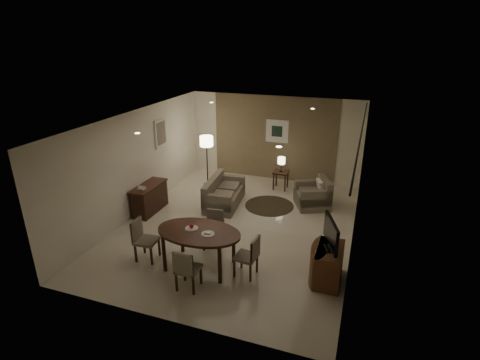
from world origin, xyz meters
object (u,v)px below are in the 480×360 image
at_px(chair_right, 246,256).
at_px(side_table, 281,180).
at_px(chair_left, 147,240).
at_px(sofa, 224,192).
at_px(armchair, 313,193).
at_px(console_desk, 149,198).
at_px(dining_table, 199,249).
at_px(chair_far, 213,231).
at_px(floor_lamp, 207,161).
at_px(tv_cabinet, 329,265).
at_px(chair_near, 188,268).

distance_m(chair_right, side_table, 4.55).
bearing_deg(chair_left, sofa, -14.48).
relative_size(sofa, armchair, 1.81).
height_order(console_desk, dining_table, dining_table).
xyz_separation_m(chair_left, sofa, (0.54, 3.06, -0.07)).
bearing_deg(chair_right, sofa, -145.88).
bearing_deg(console_desk, armchair, 23.21).
distance_m(chair_left, side_table, 5.00).
xyz_separation_m(console_desk, chair_left, (1.19, -2.01, 0.07)).
distance_m(chair_far, floor_lamp, 3.76).
relative_size(tv_cabinet, dining_table, 0.52).
bearing_deg(chair_right, armchair, 173.86).
bearing_deg(sofa, floor_lamp, 35.57).
distance_m(dining_table, chair_near, 0.71).
bearing_deg(floor_lamp, side_table, 10.99).
relative_size(chair_near, side_table, 1.51).
bearing_deg(dining_table, armchair, 64.75).
height_order(tv_cabinet, chair_right, chair_right).
bearing_deg(side_table, console_desk, -137.77).
bearing_deg(chair_far, dining_table, -95.07).
bearing_deg(dining_table, chair_left, -174.13).
distance_m(console_desk, armchair, 4.42).
relative_size(console_desk, chair_far, 1.41).
height_order(tv_cabinet, armchair, armchair).
bearing_deg(tv_cabinet, chair_left, -172.17).
bearing_deg(side_table, floor_lamp, -169.01).
bearing_deg(chair_right, chair_left, -80.57).
height_order(dining_table, side_table, dining_table).
height_order(armchair, floor_lamp, floor_lamp).
bearing_deg(chair_near, chair_far, -86.59).
relative_size(dining_table, side_table, 3.07).
bearing_deg(dining_table, tv_cabinet, 8.72).
relative_size(chair_left, sofa, 0.55).
xyz_separation_m(chair_far, chair_right, (1.00, -0.72, 0.00)).
height_order(dining_table, chair_far, chair_far).
height_order(console_desk, chair_far, chair_far).
height_order(sofa, floor_lamp, floor_lamp).
height_order(tv_cabinet, chair_far, chair_far).
distance_m(armchair, floor_lamp, 3.42).
height_order(tv_cabinet, side_table, tv_cabinet).
bearing_deg(chair_near, sofa, -80.25).
distance_m(chair_near, sofa, 3.71).
bearing_deg(armchair, chair_right, -35.67).
distance_m(dining_table, floor_lamp, 4.46).
bearing_deg(chair_far, tv_cabinet, -14.90).
relative_size(chair_far, chair_left, 0.95).
xyz_separation_m(tv_cabinet, sofa, (-3.16, 2.55, 0.03)).
relative_size(side_table, floor_lamp, 0.36).
bearing_deg(sofa, chair_left, 164.44).
bearing_deg(console_desk, floor_lamp, 72.65).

